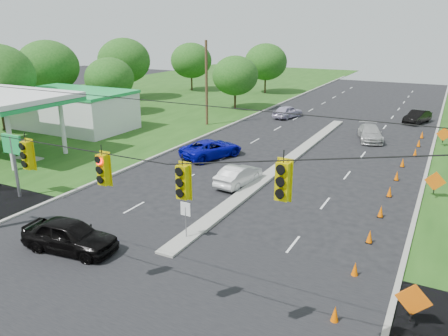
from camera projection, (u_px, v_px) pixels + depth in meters
The scene contains 35 objects.
ground at pixel (105, 303), 17.21m from camera, with size 160.00×160.00×0.00m, color black.
grass_left at pixel (21, 127), 47.27m from camera, with size 40.00×160.00×0.06m, color #1E4714.
cross_street at pixel (105, 303), 17.21m from camera, with size 160.00×14.00×0.02m, color black.
curb_left at pixel (226, 127), 46.93m from camera, with size 0.25×110.00×0.16m, color gray.
curb_right at pixel (432, 151), 38.02m from camera, with size 0.25×110.00×0.16m, color gray.
median at pixel (287, 162), 34.89m from camera, with size 1.00×34.00×0.18m, color gray.
median_sign at pixel (186, 213), 21.80m from camera, with size 0.55×0.06×2.05m.
signal_span at pixel (71, 193), 14.84m from camera, with size 25.60×0.32×9.00m.
utility_pole_far_left at pixel (207, 84), 46.59m from camera, with size 0.28×0.28×9.00m, color #422D1C.
gas_station at pixel (63, 107), 43.88m from camera, with size 18.40×19.70×5.20m.
cone_0 at pixel (335, 314), 15.96m from camera, with size 0.32×0.32×0.70m, color #F35F00.
cone_1 at pixel (355, 269), 18.90m from camera, with size 0.32×0.32×0.70m, color #F35F00.
cone_2 at pixel (370, 236), 21.85m from camera, with size 0.32×0.32×0.70m, color #F35F00.
cone_3 at pixel (381, 211), 24.80m from camera, with size 0.32×0.32×0.70m, color #F35F00.
cone_4 at pixel (390, 192), 27.75m from camera, with size 0.32×0.32×0.70m, color #F35F00.
cone_5 at pixel (397, 176), 30.70m from camera, with size 0.32×0.32×0.70m, color #F35F00.
cone_6 at pixel (403, 163), 33.64m from camera, with size 0.32×0.32×0.70m, color #F35F00.
cone_7 at pixel (415, 152), 36.33m from camera, with size 0.32×0.32×0.70m, color #F35F00.
cone_8 at pixel (419, 143), 39.27m from camera, with size 0.32×0.32×0.70m, color #F35F00.
cone_9 at pixel (422, 135), 42.22m from camera, with size 0.32×0.32×0.70m, color #F35F00.
work_sign_0 at pixel (413, 301), 15.48m from camera, with size 1.27×0.58×1.37m.
work_sign_1 at pixel (435, 182), 27.27m from camera, with size 1.27×0.58×1.37m.
work_sign_2 at pixel (444, 135), 39.06m from camera, with size 1.27×0.58×1.37m.
tree_2 at pixel (109, 79), 52.59m from camera, with size 5.88×5.88×6.86m.
tree_3 at pixel (124, 61), 63.27m from camera, with size 7.56×7.56×8.82m.
tree_4 at pixel (191, 60), 71.81m from camera, with size 6.72×6.72×7.84m.
tree_5 at pixel (235, 76), 55.72m from camera, with size 5.88×5.88×6.86m.
tree_6 at pixel (266, 62), 69.04m from camera, with size 6.72×6.72×7.84m.
tree_14 at pixel (48, 67), 54.04m from camera, with size 7.56×7.56×8.82m.
black_sedan at pixel (70, 236), 20.93m from camera, with size 1.91×4.76×1.62m, color black.
white_sedan at pixel (239, 175), 29.77m from camera, with size 1.46×4.19×1.38m, color silver.
blue_pickup at pixel (212, 149), 35.98m from camera, with size 2.49×5.40×1.50m, color #0808A6.
silver_car_far at pixel (370, 133), 41.33m from camera, with size 2.00×4.91×1.43m, color #9F9F9F.
silver_car_oncoming at pixel (288, 112), 51.56m from camera, with size 1.75×4.34×1.48m, color #AEA6C4.
dark_car_receding at pixel (417, 117), 48.70m from camera, with size 1.54×4.41×1.45m, color black.
Camera 1 is at (10.98, -10.85, 10.39)m, focal length 35.00 mm.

